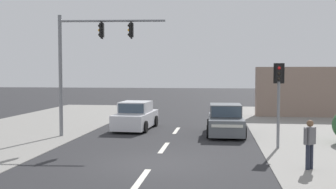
% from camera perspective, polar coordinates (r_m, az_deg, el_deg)
% --- Properties ---
extents(ground_plane, '(140.00, 140.00, 0.00)m').
position_cam_1_polar(ground_plane, '(13.83, -2.31, -10.03)').
color(ground_plane, '#28282B').
extents(lane_dash_near, '(0.20, 2.40, 0.01)m').
position_cam_1_polar(lane_dash_near, '(11.92, -3.94, -12.16)').
color(lane_dash_near, silver).
rests_on(lane_dash_near, ground).
extents(lane_dash_mid, '(0.20, 2.40, 0.01)m').
position_cam_1_polar(lane_dash_mid, '(16.73, -0.59, -7.71)').
color(lane_dash_mid, silver).
rests_on(lane_dash_mid, ground).
extents(lane_dash_far, '(0.20, 2.40, 0.01)m').
position_cam_1_polar(lane_dash_far, '(21.63, 1.23, -5.24)').
color(lane_dash_far, silver).
rests_on(lane_dash_far, ground).
extents(traffic_signal_mast, '(5.28, 0.61, 6.00)m').
position_cam_1_polar(traffic_signal_mast, '(19.84, -11.79, 5.94)').
color(traffic_signal_mast, slate).
rests_on(traffic_signal_mast, ground).
extents(pedestal_signal_right_kerb, '(0.44, 0.30, 3.56)m').
position_cam_1_polar(pedestal_signal_right_kerb, '(16.91, 15.77, 0.53)').
color(pedestal_signal_right_kerb, slate).
rests_on(pedestal_signal_right_kerb, ground).
extents(sedan_kerbside_parked, '(2.06, 4.32, 1.56)m').
position_cam_1_polar(sedan_kerbside_parked, '(22.19, -4.69, -3.22)').
color(sedan_kerbside_parked, silver).
rests_on(sedan_kerbside_parked, ground).
extents(sedan_oncoming_mid, '(1.94, 4.27, 1.56)m').
position_cam_1_polar(sedan_oncoming_mid, '(20.39, 8.34, -3.80)').
color(sedan_oncoming_mid, slate).
rests_on(sedan_oncoming_mid, ground).
extents(pedestrian_at_kerb, '(0.43, 0.42, 1.63)m').
position_cam_1_polar(pedestrian_at_kerb, '(13.62, 19.87, -6.45)').
color(pedestrian_at_kerb, '#232838').
rests_on(pedestrian_at_kerb, ground).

